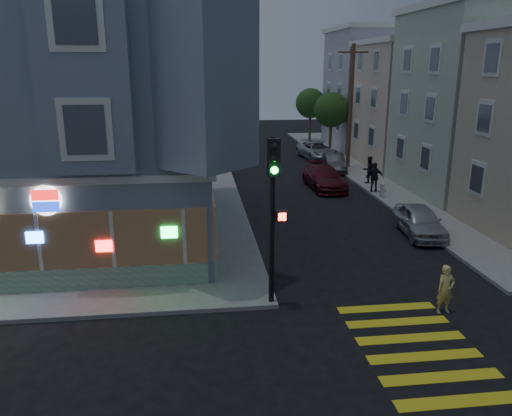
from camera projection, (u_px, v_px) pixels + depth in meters
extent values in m
plane|color=black|center=(185.00, 348.00, 13.96)|extent=(120.00, 120.00, 0.00)
cube|color=gray|center=(489.00, 167.00, 38.55)|extent=(24.00, 42.00, 0.15)
cube|color=gray|center=(48.00, 112.00, 22.21)|extent=(14.00, 14.00, 11.00)
cube|color=silver|center=(52.00, 148.00, 22.66)|extent=(14.30, 14.30, 0.25)
cube|color=#196B33|center=(7.00, 282.00, 16.88)|extent=(13.60, 0.12, 0.80)
cube|color=#382B1E|center=(2.00, 244.00, 16.50)|extent=(13.60, 0.10, 2.00)
cylinder|color=white|center=(46.00, 200.00, 16.21)|extent=(1.00, 0.12, 1.00)
cube|color=#A3AE97|center=(512.00, 104.00, 30.00)|extent=(12.00, 8.60, 10.50)
cube|color=beige|center=(440.00, 105.00, 38.79)|extent=(12.00, 8.60, 9.00)
cube|color=#AEA6B6|center=(396.00, 90.00, 47.18)|extent=(12.00, 8.60, 10.50)
cylinder|color=#4C3826|center=(351.00, 107.00, 36.97)|extent=(0.30, 0.30, 9.00)
cube|color=#4C3826|center=(353.00, 52.00, 35.90)|extent=(2.20, 0.12, 0.12)
cylinder|color=#4C3826|center=(330.00, 135.00, 43.52)|extent=(0.24, 0.24, 3.20)
sphere|color=#234719|center=(331.00, 110.00, 42.91)|extent=(3.00, 3.00, 3.00)
cylinder|color=#4C3826|center=(310.00, 125.00, 51.15)|extent=(0.24, 0.24, 3.20)
sphere|color=#234719|center=(311.00, 103.00, 50.55)|extent=(3.00, 3.00, 3.00)
imported|color=#E5D375|center=(446.00, 289.00, 15.79)|extent=(0.61, 0.42, 1.60)
imported|color=black|center=(369.00, 170.00, 32.78)|extent=(0.95, 0.79, 1.76)
imported|color=black|center=(375.00, 177.00, 30.46)|extent=(1.14, 0.81, 1.80)
imported|color=#B1B6BA|center=(420.00, 221.00, 23.10)|extent=(2.05, 4.22, 1.39)
imported|color=#3A3C3F|center=(334.00, 163.00, 37.14)|extent=(1.80, 4.06, 1.29)
imported|color=#5A1420|center=(324.00, 178.00, 31.92)|extent=(2.20, 5.00, 1.43)
imported|color=#ACB0B7|center=(318.00, 150.00, 42.08)|extent=(3.02, 5.44, 1.44)
cylinder|color=black|center=(272.00, 223.00, 15.69)|extent=(0.17, 0.17, 5.43)
cube|color=black|center=(274.00, 157.00, 14.88)|extent=(0.37, 0.33, 1.14)
sphere|color=black|center=(275.00, 146.00, 14.61)|extent=(0.22, 0.22, 0.22)
sphere|color=black|center=(275.00, 158.00, 14.71)|extent=(0.22, 0.22, 0.22)
sphere|color=#19F23F|center=(274.00, 170.00, 14.81)|extent=(0.22, 0.22, 0.22)
cube|color=black|center=(282.00, 216.00, 15.46)|extent=(0.36, 0.24, 0.35)
cube|color=#FF2614|center=(282.00, 217.00, 15.34)|extent=(0.24, 0.02, 0.24)
cylinder|color=silver|center=(382.00, 191.00, 29.33)|extent=(0.28, 0.28, 0.69)
sphere|color=silver|center=(383.00, 185.00, 29.22)|extent=(0.30, 0.30, 0.30)
cylinder|color=silver|center=(382.00, 190.00, 29.31)|extent=(0.52, 0.14, 0.14)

